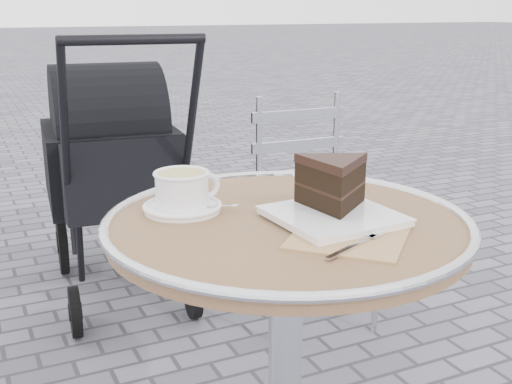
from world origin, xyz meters
name	(u,v)px	position (x,y,z in m)	size (l,w,h in m)	color
cafe_table	(286,296)	(0.00, 0.00, 0.57)	(0.72, 0.72, 0.74)	silver
cappuccino_set	(183,193)	(-0.16, 0.14, 0.77)	(0.17, 0.16, 0.08)	white
cake_plate_set	(334,190)	(0.09, -0.03, 0.79)	(0.28, 0.36, 0.12)	tan
bistro_chair	(306,183)	(0.57, 0.91, 0.51)	(0.38, 0.38, 0.83)	silver
baby_stroller	(115,177)	(-0.01, 1.44, 0.47)	(0.55, 1.05, 1.05)	black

